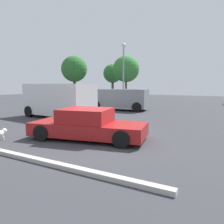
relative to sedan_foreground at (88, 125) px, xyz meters
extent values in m
plane|color=#38383D|center=(0.39, 0.14, -0.58)|extent=(80.00, 80.00, 0.00)
cube|color=maroon|center=(0.03, 0.01, -0.15)|extent=(4.96, 2.76, 0.53)
cube|color=maroon|center=(-0.07, -0.01, 0.40)|extent=(2.27, 2.06, 0.57)
cube|color=slate|center=(0.84, 0.17, 0.40)|extent=(0.38, 1.55, 0.47)
cube|color=slate|center=(-0.98, -0.20, 0.40)|extent=(0.38, 1.55, 0.47)
cylinder|color=black|center=(1.46, 1.19, -0.26)|extent=(0.67, 0.34, 0.64)
cylinder|color=black|center=(1.81, -0.52, -0.26)|extent=(0.67, 0.34, 0.64)
cylinder|color=black|center=(-1.76, 0.53, -0.26)|extent=(0.67, 0.34, 0.64)
cylinder|color=black|center=(-1.40, -1.18, -0.26)|extent=(0.67, 0.34, 0.64)
ellipsoid|color=white|center=(-2.95, -1.93, -0.31)|extent=(0.30, 0.37, 0.26)
sphere|color=white|center=(-2.97, -1.70, -0.23)|extent=(0.21, 0.21, 0.21)
sphere|color=white|center=(-2.98, -1.63, -0.24)|extent=(0.09, 0.09, 0.09)
cylinder|color=white|center=(-3.03, -1.83, -0.50)|extent=(0.06, 0.06, 0.16)
cylinder|color=white|center=(-2.89, -1.82, -0.50)|extent=(0.06, 0.06, 0.16)
cube|color=white|center=(-5.13, 3.87, 0.67)|extent=(5.29, 2.48, 2.06)
cube|color=slate|center=(-2.62, 3.63, 1.12)|extent=(0.21, 1.69, 0.82)
cylinder|color=black|center=(-3.08, 4.62, -0.20)|extent=(0.78, 0.32, 0.76)
cylinder|color=black|center=(-3.27, 2.74, -0.20)|extent=(0.78, 0.32, 0.76)
cylinder|color=black|center=(-6.99, 5.00, -0.20)|extent=(0.78, 0.32, 0.76)
cylinder|color=black|center=(-7.17, 3.11, -0.20)|extent=(0.78, 0.32, 0.76)
cube|color=gray|center=(-3.63, 9.91, 0.46)|extent=(5.08, 2.43, 1.60)
cube|color=slate|center=(-1.24, 10.20, 0.81)|extent=(0.24, 1.57, 0.64)
cylinder|color=black|center=(-1.90, 11.01, -0.18)|extent=(0.82, 0.34, 0.80)
cylinder|color=black|center=(-1.69, 9.26, -0.18)|extent=(0.82, 0.34, 0.80)
cylinder|color=black|center=(-5.57, 10.56, -0.18)|extent=(0.82, 0.34, 0.80)
cylinder|color=black|center=(-5.36, 8.82, -0.18)|extent=(0.82, 0.34, 0.80)
cube|color=#B7B2A8|center=(0.39, -2.99, -0.52)|extent=(7.83, 0.20, 0.12)
cylinder|color=gray|center=(-4.66, 12.79, 2.41)|extent=(0.14, 0.14, 5.98)
sphere|color=silver|center=(-4.66, 12.79, 5.53)|extent=(0.44, 0.44, 0.44)
cylinder|color=brown|center=(-13.22, 26.03, 0.90)|extent=(0.42, 0.42, 2.95)
sphere|color=#2D6B2D|center=(-13.22, 26.03, 3.57)|extent=(3.20, 3.20, 3.20)
cylinder|color=brown|center=(-8.50, 21.46, 0.95)|extent=(0.29, 0.29, 3.04)
sphere|color=#387F38|center=(-8.50, 21.46, 3.88)|extent=(3.76, 3.76, 3.76)
cylinder|color=brown|center=(-14.30, 17.02, 0.95)|extent=(0.39, 0.39, 3.05)
sphere|color=#2D6B2D|center=(-14.30, 17.02, 3.81)|extent=(3.56, 3.56, 3.56)
camera|label=1|loc=(5.19, -7.27, 1.65)|focal=35.17mm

